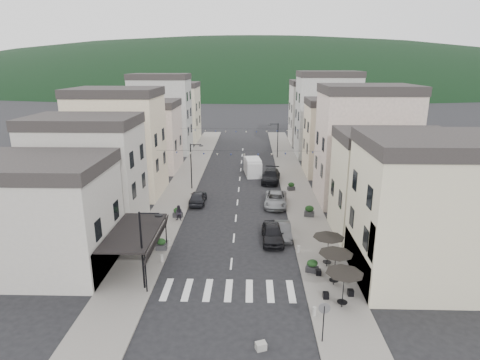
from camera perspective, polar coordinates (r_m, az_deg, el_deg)
The scene contains 31 objects.
ground at distance 28.36m, azimuth -1.87°, elevation -17.54°, with size 700.00×700.00×0.00m, color black.
sidewalk_left at distance 58.39m, azimuth -7.38°, elevation 0.56°, with size 4.00×76.00×0.12m, color slate.
sidewalk_right at distance 58.00m, azimuth 7.43°, elevation 0.45°, with size 4.00×76.00×0.12m, color slate.
hill_backdrop at distance 323.89m, azimuth 1.34°, elevation 13.54°, with size 640.00×360.00×70.00m, color black.
boutique_building at distance 35.24m, azimuth -27.56°, elevation -5.18°, with size 12.00×8.00×8.00m, color #AAA59C.
bistro_building at distance 32.27m, azimuth 25.27°, elevation -4.87°, with size 10.00×8.00×10.00m, color beige.
boutique_awning at distance 32.41m, azimuth -14.39°, elevation -7.26°, with size 3.77×7.50×3.28m.
buildings_row_left at distance 64.05m, azimuth -13.04°, elevation 7.23°, with size 10.20×54.16×14.00m.
buildings_row_right at distance 62.20m, azimuth 13.70°, elevation 7.11°, with size 10.20×54.16×14.50m.
cafe_terrace at distance 30.18m, azimuth 13.44°, elevation -10.62°, with size 2.50×8.10×2.53m.
streetlamp_left_near at distance 29.17m, azimuth -13.32°, elevation -8.66°, with size 1.70×0.56×6.00m.
streetlamp_left_far at distance 51.48m, azimuth -6.68°, elevation 2.63°, with size 1.70×0.56×6.00m.
streetlamp_right_far at distance 68.71m, azimuth 5.16°, elevation 6.13°, with size 1.70×0.56×6.00m.
traffic_sign at distance 24.72m, azimuth 11.85°, elevation -18.22°, with size 0.70×0.07×2.70m.
bollards at distance 32.86m, azimuth -1.30°, elevation -11.58°, with size 11.66×10.26×0.60m.
bunting_near at distance 46.64m, azimuth -0.34°, elevation 3.77°, with size 19.00×0.28×0.62m.
bunting_far at distance 62.35m, azimuth 0.15°, elevation 6.97°, with size 19.00×0.28×0.62m.
parked_car_a at distance 37.12m, azimuth 4.65°, elevation -7.54°, with size 1.92×4.78×1.63m, color black.
parked_car_b at distance 38.10m, azimuth 6.12°, elevation -7.16°, with size 1.42×4.08×1.34m, color #38383A.
parked_car_c at distance 46.14m, azimuth 5.09°, elevation -2.76°, with size 2.51×5.43×1.51m, color gray.
parked_car_d at distance 55.24m, azimuth 4.42°, elevation 0.56°, with size 2.32×5.70×1.65m, color black.
parked_car_e at distance 46.90m, azimuth -6.02°, elevation -2.46°, with size 1.81×4.50×1.53m, color black.
delivery_van at distance 58.68m, azimuth 1.81°, elevation 1.96°, with size 2.73×5.48×2.52m.
pedestrian_a at distance 38.71m, azimuth -14.08°, elevation -6.64°, with size 0.66×0.43×1.80m, color black.
pedestrian_b at distance 41.82m, azimuth -8.65°, elevation -4.67°, with size 0.81×0.63×1.66m, color #241F2A.
concrete_block_b at distance 24.85m, azimuth 2.99°, elevation -22.52°, with size 0.60×0.45×0.45m, color gray.
planter_la at distance 35.95m, azimuth -11.14°, elevation -8.95°, with size 0.97×0.56×1.07m.
planter_lb at distance 42.79m, azimuth -8.86°, elevation -4.60°, with size 1.07×0.73×1.10m.
planter_ra at distance 32.30m, azimuth 10.23°, elevation -11.95°, with size 1.08×0.82×1.07m.
planter_rb at distance 43.21m, azimuth 9.83°, elevation -4.37°, with size 1.15×0.74×1.20m.
planter_rc at distance 51.59m, azimuth 7.29°, elevation -0.91°, with size 1.04×0.76×1.04m.
Camera 1 is at (1.53, -23.50, 15.81)m, focal length 30.00 mm.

